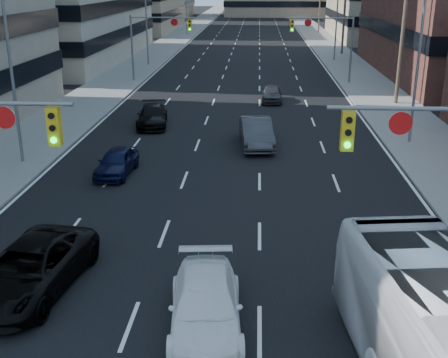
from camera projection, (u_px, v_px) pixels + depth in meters
name	position (u px, v px, depth m)	size (l,w,h in m)	color
road_surface	(252.00, 20.00, 132.01)	(18.00, 300.00, 0.02)	black
sidewalk_left	(203.00, 19.00, 132.63)	(5.00, 300.00, 0.15)	slate
sidewalk_right	(301.00, 20.00, 131.34)	(5.00, 300.00, 0.15)	slate
signal_far_left	(156.00, 35.00, 51.09)	(6.09, 0.33, 6.00)	slate
signal_far_right	(326.00, 36.00, 50.23)	(6.09, 0.33, 6.00)	slate
utility_pole_block	(403.00, 27.00, 41.02)	(2.20, 0.28, 11.00)	#4C3D2D
utility_pole_midblock	(345.00, 7.00, 69.22)	(2.20, 0.28, 11.00)	#4C3D2D
streetlight_left_near	(14.00, 66.00, 27.49)	(2.03, 0.22, 9.00)	slate
streetlight_left_mid	(148.00, 19.00, 60.39)	(2.03, 0.22, 9.00)	slate
streetlight_left_far	(187.00, 5.00, 93.29)	(2.03, 0.22, 9.00)	slate
streetlight_right_near	(416.00, 56.00, 31.03)	(2.03, 0.22, 9.00)	slate
streetlight_right_far	(335.00, 16.00, 63.93)	(2.03, 0.22, 9.00)	slate
black_pickup	(30.00, 269.00, 17.09)	(2.51, 5.44, 1.51)	black
white_van	(206.00, 306.00, 15.26)	(1.95, 4.81, 1.40)	white
sedan_blue	(117.00, 162.00, 27.44)	(1.52, 3.77, 1.28)	black
sedan_grey_center	(256.00, 133.00, 32.01)	(1.71, 4.90, 1.62)	#353537
sedan_black_far	(152.00, 116.00, 36.53)	(1.87, 4.61, 1.34)	black
sedan_grey_right	(272.00, 94.00, 43.73)	(1.52, 3.77, 1.29)	#313133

